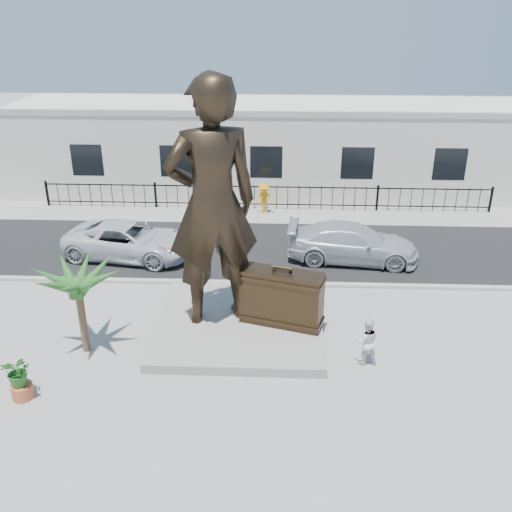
{
  "coord_description": "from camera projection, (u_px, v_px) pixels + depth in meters",
  "views": [
    {
      "loc": [
        0.71,
        -14.11,
        9.61
      ],
      "look_at": [
        0.0,
        2.0,
        2.3
      ],
      "focal_mm": 40.0,
      "sensor_mm": 36.0,
      "label": 1
    }
  ],
  "objects": [
    {
      "name": "worker",
      "position": [
        264.0,
        199.0,
        27.53
      ],
      "size": [
        1.0,
        0.62,
        1.49
      ],
      "primitive_type": "imported",
      "rotation": [
        0.0,
        0.0,
        -0.07
      ],
      "color": "#FFA40D",
      "rests_on": "far_sidewalk"
    },
    {
      "name": "planter",
      "position": [
        23.0,
        391.0,
        14.95
      ],
      "size": [
        0.56,
        0.56,
        0.4
      ],
      "primitive_type": "cylinder",
      "color": "#B65330",
      "rests_on": "ground"
    },
    {
      "name": "fence",
      "position": [
        266.0,
        197.0,
        28.24
      ],
      "size": [
        22.0,
        0.1,
        1.2
      ],
      "primitive_type": "cube",
      "color": "black",
      "rests_on": "ground"
    },
    {
      "name": "ground",
      "position": [
        253.0,
        355.0,
        16.84
      ],
      "size": [
        100.0,
        100.0,
        0.0
      ],
      "primitive_type": "plane",
      "color": "#9E9991",
      "rests_on": "ground"
    },
    {
      "name": "plinth",
      "position": [
        240.0,
        324.0,
        18.16
      ],
      "size": [
        5.2,
        5.2,
        0.3
      ],
      "primitive_type": "cube",
      "color": "gray",
      "rests_on": "ground"
    },
    {
      "name": "car_silver",
      "position": [
        353.0,
        243.0,
        22.59
      ],
      "size": [
        5.32,
        2.58,
        1.49
      ],
      "primitive_type": "imported",
      "rotation": [
        0.0,
        0.0,
        1.47
      ],
      "color": "#B7B9BC",
      "rests_on": "street"
    },
    {
      "name": "far_sidewalk",
      "position": [
        265.0,
        214.0,
        27.75
      ],
      "size": [
        40.0,
        2.5,
        0.02
      ],
      "primitive_type": "cube",
      "color": "#9E9991",
      "rests_on": "ground"
    },
    {
      "name": "tourist",
      "position": [
        366.0,
        341.0,
        16.19
      ],
      "size": [
        0.74,
        0.6,
        1.43
      ],
      "primitive_type": "imported",
      "rotation": [
        0.0,
        0.0,
        3.23
      ],
      "color": "silver",
      "rests_on": "ground"
    },
    {
      "name": "curb",
      "position": [
        259.0,
        283.0,
        20.91
      ],
      "size": [
        40.0,
        0.25,
        0.12
      ],
      "primitive_type": "cube",
      "color": "#A5A399",
      "rests_on": "ground"
    },
    {
      "name": "building",
      "position": [
        268.0,
        146.0,
        31.4
      ],
      "size": [
        28.0,
        7.0,
        4.4
      ],
      "primitive_type": "cube",
      "color": "silver",
      "rests_on": "ground"
    },
    {
      "name": "suitcase",
      "position": [
        282.0,
        298.0,
        17.56
      ],
      "size": [
        2.64,
        1.5,
        1.77
      ],
      "primitive_type": "cube",
      "rotation": [
        0.0,
        0.0,
        -0.29
      ],
      "color": "#2F2113",
      "rests_on": "plinth"
    },
    {
      "name": "palm_tree",
      "position": [
        87.0,
        350.0,
        17.06
      ],
      "size": [
        1.8,
        1.8,
        3.2
      ],
      "primitive_type": null,
      "color": "#23531E",
      "rests_on": "ground"
    },
    {
      "name": "shrub",
      "position": [
        18.0,
        371.0,
        14.7
      ],
      "size": [
        0.91,
        0.83,
        0.85
      ],
      "primitive_type": "imported",
      "rotation": [
        0.0,
        0.0,
        -0.25
      ],
      "color": "#245F1F",
      "rests_on": "planter"
    },
    {
      "name": "car_white",
      "position": [
        129.0,
        241.0,
        22.9
      ],
      "size": [
        5.45,
        3.16,
        1.43
      ],
      "primitive_type": "imported",
      "rotation": [
        0.0,
        0.0,
        1.41
      ],
      "color": "silver",
      "rests_on": "street"
    },
    {
      "name": "street",
      "position": [
        262.0,
        247.0,
        24.12
      ],
      "size": [
        40.0,
        7.0,
        0.01
      ],
      "primitive_type": "cube",
      "color": "black",
      "rests_on": "ground"
    },
    {
      "name": "statue",
      "position": [
        212.0,
        204.0,
        16.73
      ],
      "size": [
        3.2,
        2.61,
        7.58
      ],
      "primitive_type": "imported",
      "rotation": [
        0.0,
        0.0,
        3.47
      ],
      "color": "black",
      "rests_on": "plinth"
    }
  ]
}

